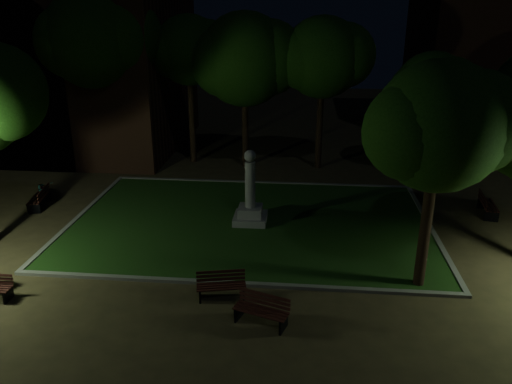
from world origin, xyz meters
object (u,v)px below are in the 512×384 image
at_px(bench_right_side, 487,205).
at_px(bicycle, 45,189).
at_px(bench_near_right, 262,311).
at_px(bench_left_side, 40,198).
at_px(bench_near_left, 221,286).
at_px(monument, 250,203).

distance_m(bench_right_side, bicycle, 20.73).
height_order(bench_near_right, bicycle, bench_near_right).
relative_size(bench_right_side, bicycle, 1.12).
height_order(bench_near_right, bench_left_side, bench_left_side).
bearing_deg(bench_right_side, bench_near_right, 140.96).
height_order(bench_near_left, bench_near_right, bench_near_right).
bearing_deg(monument, bench_near_left, -92.96).
relative_size(bench_near_left, bicycle, 1.04).
xyz_separation_m(bench_right_side, bicycle, (-20.72, 0.13, -0.03)).
bearing_deg(bench_right_side, bench_left_side, 99.72).
distance_m(monument, bench_right_side, 10.61).
relative_size(monument, bench_near_left, 1.94).
relative_size(bench_near_right, bench_right_side, 0.97).
xyz_separation_m(monument, bicycle, (-10.31, 2.10, -0.54)).
relative_size(bench_near_left, bench_near_right, 0.95).
height_order(monument, bench_near_left, monument).
height_order(bench_left_side, bicycle, bench_left_side).
bearing_deg(bench_near_right, monument, 117.98).
height_order(bench_near_left, bench_left_side, bench_left_side).
bearing_deg(monument, bench_near_right, -81.16).
bearing_deg(bench_near_left, bench_right_side, 23.80).
bearing_deg(bench_near_left, bicycle, 129.24).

